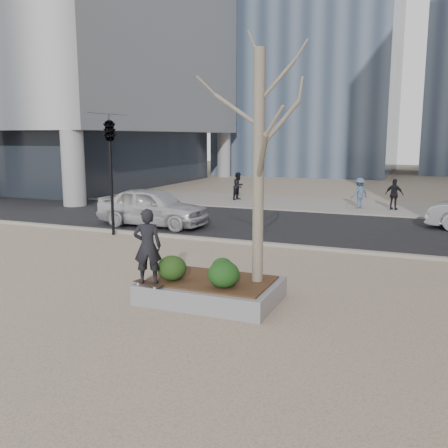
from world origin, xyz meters
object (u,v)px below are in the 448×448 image
at_px(skateboard, 149,285).
at_px(police_car, 153,207).
at_px(planter, 211,291).
at_px(skateboarder, 147,246).

relative_size(skateboard, police_car, 0.17).
distance_m(planter, skateboarder, 1.80).
height_order(planter, police_car, police_car).
height_order(planter, skateboard, skateboard).
bearing_deg(skateboarder, skateboard, 66.50).
bearing_deg(skateboarder, police_car, -83.80).
bearing_deg(skateboarder, planter, -164.84).
bearing_deg(police_car, skateboard, -148.94).
relative_size(planter, skateboarder, 1.83).
bearing_deg(skateboard, planter, 54.65).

